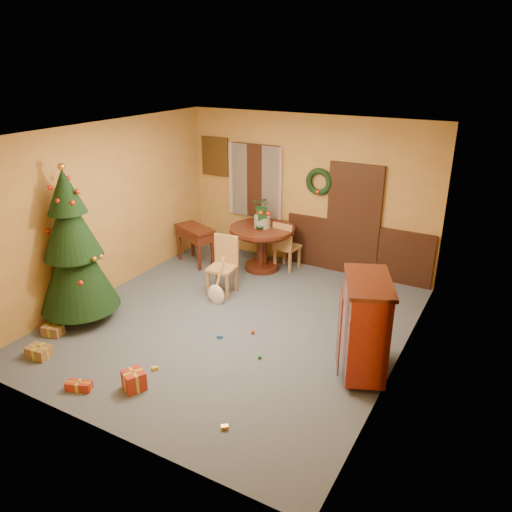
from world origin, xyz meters
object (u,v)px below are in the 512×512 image
Objects in this scene: dining_table at (262,240)px; christmas_tree at (73,249)px; sideboard at (365,324)px; writing_desk at (195,236)px; chair_near at (224,263)px.

christmas_tree is at bearing -116.42° from dining_table.
sideboard is at bearing -40.60° from dining_table.
writing_desk is at bearing 153.89° from sideboard.
sideboard reaches higher than dining_table.
dining_table is 1.21m from chair_near.
chair_near is 3.09m from sideboard.
dining_table is 1.31× the size of writing_desk.
writing_desk is (-1.20, 0.83, 0.02)m from chair_near.
chair_near is 0.77× the size of sideboard.
dining_table is 0.50× the size of christmas_tree.
christmas_tree reaches higher than writing_desk.
writing_desk is at bearing -163.72° from dining_table.
chair_near is 1.46m from writing_desk.
sideboard is at bearing -26.11° from writing_desk.
dining_table is at bearing 16.28° from writing_desk.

